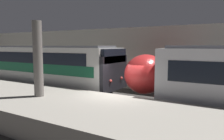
% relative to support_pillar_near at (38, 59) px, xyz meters
% --- Properties ---
extents(ground_plane, '(120.00, 120.00, 0.00)m').
position_rel_support_pillar_near_xyz_m(ground_plane, '(3.05, 2.39, -2.89)').
color(ground_plane, '#33302D').
extents(platform, '(40.00, 4.89, 1.01)m').
position_rel_support_pillar_near_xyz_m(platform, '(3.05, -0.05, -2.39)').
color(platform, gray).
rests_on(platform, ground).
extents(station_rear_barrier, '(50.00, 0.15, 5.01)m').
position_rel_support_pillar_near_xyz_m(station_rear_barrier, '(3.05, 8.68, -0.38)').
color(station_rear_barrier, '#B2AD9E').
rests_on(station_rear_barrier, ground).
extents(support_pillar_near, '(0.47, 0.47, 3.77)m').
position_rel_support_pillar_near_xyz_m(support_pillar_near, '(0.00, 0.00, 0.00)').
color(support_pillar_near, slate).
rests_on(support_pillar_near, platform).
extents(train_boxy, '(18.68, 3.10, 3.55)m').
position_rel_support_pillar_near_xyz_m(train_boxy, '(-7.37, 4.47, -1.06)').
color(train_boxy, black).
rests_on(train_boxy, ground).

